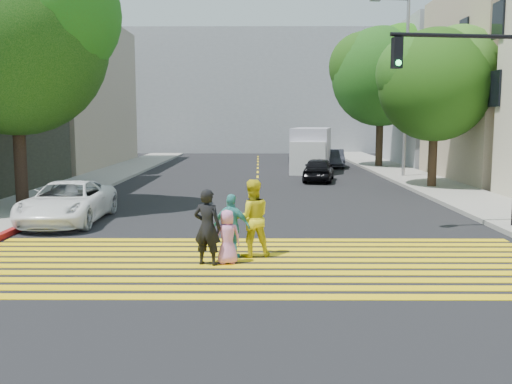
{
  "coord_description": "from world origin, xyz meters",
  "views": [
    {
      "loc": [
        0.07,
        -11.22,
        3.2
      ],
      "look_at": [
        0.0,
        3.0,
        1.4
      ],
      "focal_mm": 40.0,
      "sensor_mm": 36.0,
      "label": 1
    }
  ],
  "objects_px": {
    "tree_right_far": "(383,71)",
    "dark_car_near": "(319,169)",
    "pedestrian_child": "(227,237)",
    "pedestrian_extra": "(232,226)",
    "pedestrian_man": "(207,227)",
    "traffic_signal": "(486,98)",
    "dark_car_parked": "(334,158)",
    "pedestrian_woman": "(252,218)",
    "white_sedan": "(68,202)",
    "white_van": "(311,151)",
    "tree_right_near": "(437,79)",
    "silver_car": "(306,157)",
    "tree_left": "(17,32)"
  },
  "relations": [
    {
      "from": "pedestrian_woman",
      "to": "white_van",
      "type": "relative_size",
      "value": 0.3
    },
    {
      "from": "dark_car_near",
      "to": "white_sedan",
      "type": "bearing_deg",
      "value": 63.04
    },
    {
      "from": "tree_right_far",
      "to": "pedestrian_child",
      "type": "relative_size",
      "value": 7.74
    },
    {
      "from": "tree_right_far",
      "to": "white_sedan",
      "type": "height_order",
      "value": "tree_right_far"
    },
    {
      "from": "tree_right_near",
      "to": "pedestrian_child",
      "type": "distance_m",
      "value": 17.14
    },
    {
      "from": "tree_right_near",
      "to": "traffic_signal",
      "type": "bearing_deg",
      "value": -99.81
    },
    {
      "from": "dark_car_parked",
      "to": "traffic_signal",
      "type": "relative_size",
      "value": 0.63
    },
    {
      "from": "tree_right_near",
      "to": "dark_car_near",
      "type": "distance_m",
      "value": 7.47
    },
    {
      "from": "tree_right_far",
      "to": "pedestrian_extra",
      "type": "relative_size",
      "value": 6.29
    },
    {
      "from": "white_sedan",
      "to": "white_van",
      "type": "xyz_separation_m",
      "value": [
        9.24,
        17.85,
        0.64
      ]
    },
    {
      "from": "tree_right_near",
      "to": "dark_car_parked",
      "type": "relative_size",
      "value": 2.01
    },
    {
      "from": "pedestrian_child",
      "to": "white_sedan",
      "type": "bearing_deg",
      "value": -60.02
    },
    {
      "from": "tree_right_near",
      "to": "dark_car_parked",
      "type": "height_order",
      "value": "tree_right_near"
    },
    {
      "from": "pedestrian_woman",
      "to": "pedestrian_extra",
      "type": "distance_m",
      "value": 0.53
    },
    {
      "from": "tree_right_far",
      "to": "pedestrian_man",
      "type": "height_order",
      "value": "tree_right_far"
    },
    {
      "from": "tree_left",
      "to": "tree_right_far",
      "type": "bearing_deg",
      "value": 48.29
    },
    {
      "from": "pedestrian_extra",
      "to": "white_sedan",
      "type": "bearing_deg",
      "value": -22.38
    },
    {
      "from": "tree_right_far",
      "to": "pedestrian_man",
      "type": "xyz_separation_m",
      "value": [
        -9.32,
        -26.04,
        -5.56
      ]
    },
    {
      "from": "tree_right_far",
      "to": "white_sedan",
      "type": "bearing_deg",
      "value": -124.33
    },
    {
      "from": "tree_right_near",
      "to": "pedestrian_man",
      "type": "xyz_separation_m",
      "value": [
        -9.27,
        -14.1,
        -4.22
      ]
    },
    {
      "from": "dark_car_parked",
      "to": "white_van",
      "type": "xyz_separation_m",
      "value": [
        -1.87,
        -3.24,
        0.67
      ]
    },
    {
      "from": "white_sedan",
      "to": "silver_car",
      "type": "distance_m",
      "value": 24.1
    },
    {
      "from": "tree_right_far",
      "to": "dark_car_near",
      "type": "bearing_deg",
      "value": -120.4
    },
    {
      "from": "pedestrian_man",
      "to": "white_van",
      "type": "height_order",
      "value": "white_van"
    },
    {
      "from": "tree_left",
      "to": "pedestrian_extra",
      "type": "bearing_deg",
      "value": -42.27
    },
    {
      "from": "pedestrian_man",
      "to": "white_sedan",
      "type": "relative_size",
      "value": 0.37
    },
    {
      "from": "dark_car_near",
      "to": "silver_car",
      "type": "height_order",
      "value": "silver_car"
    },
    {
      "from": "tree_right_near",
      "to": "pedestrian_child",
      "type": "height_order",
      "value": "tree_right_near"
    },
    {
      "from": "pedestrian_man",
      "to": "tree_right_near",
      "type": "bearing_deg",
      "value": -106.02
    },
    {
      "from": "tree_left",
      "to": "white_sedan",
      "type": "distance_m",
      "value": 6.4
    },
    {
      "from": "pedestrian_woman",
      "to": "white_sedan",
      "type": "bearing_deg",
      "value": -49.64
    },
    {
      "from": "tree_left",
      "to": "pedestrian_extra",
      "type": "height_order",
      "value": "tree_left"
    },
    {
      "from": "pedestrian_child",
      "to": "pedestrian_extra",
      "type": "xyz_separation_m",
      "value": [
        0.08,
        0.51,
        0.14
      ]
    },
    {
      "from": "tree_left",
      "to": "dark_car_near",
      "type": "xyz_separation_m",
      "value": [
        11.42,
        9.87,
        -5.54
      ]
    },
    {
      "from": "tree_right_near",
      "to": "silver_car",
      "type": "relative_size",
      "value": 1.69
    },
    {
      "from": "white_sedan",
      "to": "traffic_signal",
      "type": "relative_size",
      "value": 0.79
    },
    {
      "from": "pedestrian_extra",
      "to": "pedestrian_child",
      "type": "bearing_deg",
      "value": 99.86
    },
    {
      "from": "tree_right_near",
      "to": "silver_car",
      "type": "bearing_deg",
      "value": 109.79
    },
    {
      "from": "tree_left",
      "to": "tree_right_far",
      "type": "height_order",
      "value": "tree_right_far"
    },
    {
      "from": "white_sedan",
      "to": "white_van",
      "type": "distance_m",
      "value": 20.11
    },
    {
      "from": "pedestrian_extra",
      "to": "dark_car_parked",
      "type": "distance_m",
      "value": 26.39
    },
    {
      "from": "pedestrian_child",
      "to": "white_sedan",
      "type": "relative_size",
      "value": 0.26
    },
    {
      "from": "pedestrian_child",
      "to": "silver_car",
      "type": "distance_m",
      "value": 27.69
    },
    {
      "from": "dark_car_near",
      "to": "dark_car_parked",
      "type": "relative_size",
      "value": 1.0
    },
    {
      "from": "pedestrian_man",
      "to": "pedestrian_extra",
      "type": "height_order",
      "value": "pedestrian_man"
    },
    {
      "from": "pedestrian_extra",
      "to": "traffic_signal",
      "type": "bearing_deg",
      "value": -136.49
    },
    {
      "from": "tree_right_near",
      "to": "white_van",
      "type": "xyz_separation_m",
      "value": [
        -4.89,
        9.03,
        -3.78
      ]
    },
    {
      "from": "tree_right_far",
      "to": "pedestrian_child",
      "type": "distance_m",
      "value": 28.03
    },
    {
      "from": "pedestrian_man",
      "to": "pedestrian_child",
      "type": "xyz_separation_m",
      "value": [
        0.43,
        0.1,
        -0.24
      ]
    },
    {
      "from": "tree_right_far",
      "to": "traffic_signal",
      "type": "bearing_deg",
      "value": -94.69
    }
  ]
}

